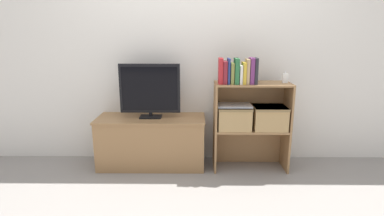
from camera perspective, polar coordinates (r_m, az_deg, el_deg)
The scene contains 20 objects.
ground_plane at distance 3.06m, azimuth -0.03°, elevation -12.40°, with size 16.00×16.00×0.00m, color gray.
wall_back at distance 3.20m, azimuth 0.06°, elevation 11.12°, with size 10.00×0.05×2.40m.
tv_stand at distance 3.18m, azimuth -7.69°, elevation -6.34°, with size 1.11×0.44×0.52m.
tv at distance 3.03m, azimuth -8.03°, elevation 3.47°, with size 0.61×0.14×0.55m.
bookshelf_lower_tier at distance 3.20m, azimuth 10.80°, elevation -6.15°, with size 0.74×0.31×0.43m.
bookshelf_upper_tier at distance 3.07m, azimuth 11.17°, elevation 1.73°, with size 0.74×0.31×0.46m.
book_crimson at distance 2.88m, azimuth 5.47°, elevation 7.05°, with size 0.04×0.13×0.24m.
book_maroon at distance 2.88m, azimuth 6.27°, elevation 6.75°, with size 0.04×0.15×0.22m.
book_navy at distance 2.88m, azimuth 6.96°, elevation 7.00°, with size 0.02×0.15×0.24m.
book_olive at distance 2.89m, azimuth 7.61°, elevation 6.59°, with size 0.03×0.15×0.20m.
book_forest at distance 2.89m, azimuth 8.45°, elevation 6.98°, with size 0.04×0.15×0.24m.
book_ivory at distance 2.90m, azimuth 9.21°, elevation 6.34°, with size 0.03×0.15×0.18m.
book_mustard at distance 2.90m, azimuth 9.83°, elevation 6.58°, with size 0.03×0.16×0.20m.
book_tan at distance 2.91m, azimuth 10.48°, elevation 6.87°, with size 0.03×0.14×0.23m.
book_plum at distance 2.91m, azimuth 11.26°, elevation 6.97°, with size 0.04×0.14×0.25m.
book_charcoal at distance 2.92m, azimuth 11.96°, elevation 6.94°, with size 0.03×0.15×0.25m.
baby_monitor at distance 3.06m, azimuth 17.33°, elevation 5.44°, with size 0.05×0.03×0.12m.
storage_basket_left at distance 3.02m, azimuth 7.99°, elevation -1.59°, with size 0.33×0.28×0.23m.
storage_basket_right at distance 3.08m, azimuth 14.49°, elevation -1.57°, with size 0.33×0.28×0.23m.
laptop at distance 2.99m, azimuth 8.06°, elevation 0.52°, with size 0.33×0.22×0.02m.
Camera 1 is at (0.03, -2.74, 1.35)m, focal length 28.00 mm.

